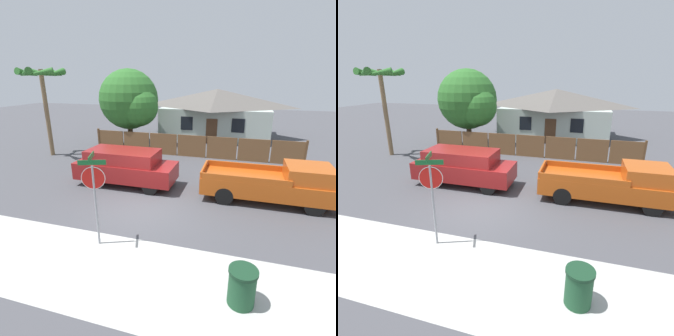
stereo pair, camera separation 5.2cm
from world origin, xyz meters
The scene contains 10 objects.
ground_plane centered at (0.00, 0.00, 0.00)m, with size 80.00×80.00×0.00m, color #47474C.
sidewalk_strip centered at (0.00, -3.60, 0.00)m, with size 36.00×3.20×0.01m.
wooden_fence centered at (0.44, 8.08, 0.74)m, with size 14.16×0.12×1.58m.
house centered at (1.21, 15.53, 2.17)m, with size 9.91×6.76×4.20m.
oak_tree centered at (-4.63, 9.79, 3.46)m, with size 4.68×4.46×5.79m.
palm_tree centered at (-8.96, 5.81, 4.92)m, with size 2.81×3.02×5.72m.
red_suv centered at (-1.72, 2.30, 0.97)m, with size 4.94×1.89×1.79m.
orange_pickup centered at (5.18, 2.30, 0.85)m, with size 5.56×1.96×1.73m.
stop_sign centered at (-0.42, -2.54, 2.02)m, with size 0.78×0.70×3.01m.
trash_bin centered at (4.03, -3.72, 0.48)m, with size 0.68×0.68×0.95m.
Camera 1 is at (3.75, -8.88, 5.07)m, focal length 28.00 mm.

